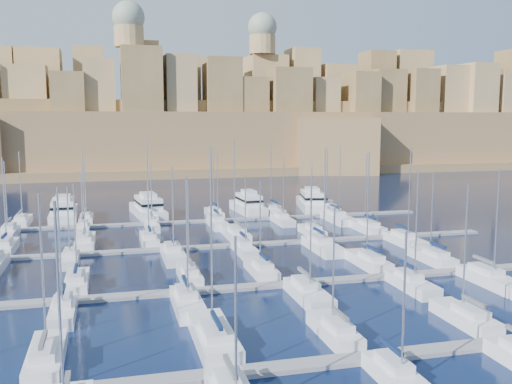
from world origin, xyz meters
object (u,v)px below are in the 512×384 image
object	(u,v)px
motor_yacht_a	(64,211)
motor_yacht_b	(148,208)
motor_yacht_c	(248,205)
sailboat_2	(214,337)
sailboat_4	(465,317)
motor_yacht_d	(312,202)

from	to	relation	value
motor_yacht_a	motor_yacht_b	size ratio (longest dim) A/B	1.00
motor_yacht_a	motor_yacht_c	xyz separation A→B (m)	(37.38, -1.26, 0.00)
sailboat_2	motor_yacht_b	world-z (taller)	sailboat_2
sailboat_2	motor_yacht_c	world-z (taller)	sailboat_2
sailboat_4	motor_yacht_b	distance (m)	74.83
motor_yacht_b	motor_yacht_d	distance (m)	35.50
sailboat_4	motor_yacht_b	xyz separation A→B (m)	(-26.05, 70.15, 0.98)
motor_yacht_a	motor_yacht_b	world-z (taller)	same
motor_yacht_d	motor_yacht_b	bearing A→B (deg)	179.78
sailboat_4	sailboat_2	bearing A→B (deg)	177.54
motor_yacht_a	motor_yacht_d	distance (m)	51.96
sailboat_2	motor_yacht_a	xyz separation A→B (m)	(-17.63, 69.24, 0.93)
sailboat_2	motor_yacht_b	bearing A→B (deg)	90.97
sailboat_2	motor_yacht_a	size ratio (longest dim) A/B	1.06
sailboat_4	motor_yacht_b	bearing A→B (deg)	110.37
motor_yacht_a	motor_yacht_b	xyz separation A→B (m)	(16.46, -0.16, -0.00)
sailboat_2	motor_yacht_c	xyz separation A→B (m)	(19.75, 67.98, 0.93)
sailboat_4	motor_yacht_c	bearing A→B (deg)	94.25
sailboat_4	motor_yacht_c	xyz separation A→B (m)	(-5.13, 69.05, 0.98)
sailboat_2	sailboat_4	world-z (taller)	sailboat_2
sailboat_2	motor_yacht_d	distance (m)	77.02
motor_yacht_b	motor_yacht_c	world-z (taller)	same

